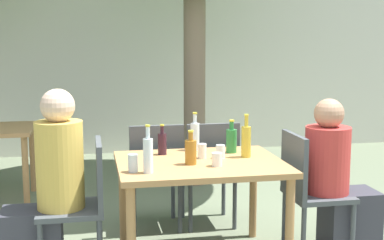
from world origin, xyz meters
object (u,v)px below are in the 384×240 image
Objects in this scene: patio_chair_2 at (155,170)px; patio_chair_3 at (210,167)px; drinking_glass_0 at (202,151)px; drinking_glass_2 at (220,152)px; wine_bottle_5 at (162,143)px; drinking_glass_1 at (217,159)px; green_bottle_4 at (231,140)px; drinking_glass_3 at (133,163)px; amber_bottle_2 at (191,151)px; person_seated_0 at (48,192)px; oil_cruet_1 at (246,140)px; patio_chair_0 at (83,198)px; patio_chair_1 at (308,186)px; dining_table_front at (200,174)px; water_bottle_0 at (148,154)px; water_bottle_3 at (195,135)px; person_seated_1 at (338,184)px.

patio_chair_2 is 0.47m from patio_chair_3.
drinking_glass_2 is (0.13, -0.02, -0.00)m from drinking_glass_0.
wine_bottle_5 is at bearing 90.23° from patio_chair_2.
drinking_glass_1 is 0.94× the size of drinking_glass_2.
wine_bottle_5 is 0.54m from drinking_glass_1.
drinking_glass_3 is (-0.78, -0.46, -0.04)m from green_bottle_4.
amber_bottle_2 is 0.19m from drinking_glass_1.
person_seated_0 is 4.02× the size of oil_cruet_1.
person_seated_0 is 11.89× the size of drinking_glass_0.
drinking_glass_0 is at bearing 94.84° from person_seated_0.
patio_chair_0 is 1.02m from drinking_glass_2.
patio_chair_1 is at bearing -14.57° from wine_bottle_5.
drinking_glass_2 is 0.84× the size of drinking_glass_3.
person_seated_0 is 5.08× the size of green_bottle_4.
green_bottle_4 reaches higher than patio_chair_3.
person_seated_0 is at bearing -180.00° from dining_table_front.
patio_chair_0 is at bearing 146.64° from drinking_glass_3.
patio_chair_3 is at bearing 56.56° from water_bottle_0.
water_bottle_3 reaches higher than dining_table_front.
water_bottle_3 is 1.18× the size of green_bottle_4.
drinking_glass_1 reaches higher than dining_table_front.
drinking_glass_2 is (0.08, 0.23, 0.00)m from drinking_glass_1.
green_bottle_4 is at bearing -29.36° from water_bottle_3.
person_seated_0 is 1.23m from drinking_glass_2.
drinking_glass_1 is at bearing -54.33° from wine_bottle_5.
dining_table_front is at bearing -140.29° from green_bottle_4.
patio_chair_3 is at bearing 80.01° from drinking_glass_1.
amber_bottle_2 reaches higher than patio_chair_2.
water_bottle_0 is at bearing 56.56° from patio_chair_3.
water_bottle_3 reaches higher than amber_bottle_2.
dining_table_front is 1.28× the size of patio_chair_2.
patio_chair_1 is 1.13m from wine_bottle_5.
patio_chair_2 is 0.95m from drinking_glass_1.
patio_chair_3 is 8.53× the size of drinking_glass_0.
oil_cruet_1 is at bearing 18.64° from drinking_glass_3.
green_bottle_4 is at bearing 100.31° from person_seated_0.
wine_bottle_5 is 0.55m from drinking_glass_3.
person_seated_1 is at bearing 151.71° from patio_chair_2.
oil_cruet_1 is 0.90m from drinking_glass_3.
drinking_glass_1 is (1.13, -0.16, 0.22)m from person_seated_0.
person_seated_1 is (0.24, -0.00, 0.00)m from patio_chair_1.
patio_chair_3 is 3.09× the size of water_bottle_3.
green_bottle_4 is (-0.76, 0.24, 0.32)m from person_seated_1.
person_seated_1 is 1.51m from water_bottle_0.
green_bottle_4 is at bearing 72.23° from person_seated_1.
water_bottle_0 is 0.36m from amber_bottle_2.
dining_table_front is 1.28× the size of patio_chair_3.
wine_bottle_5 is (0.58, 0.27, 0.31)m from patio_chair_0.
patio_chair_1 is at bearing -25.05° from green_bottle_4.
patio_chair_2 is at bearing 61.71° from person_seated_1.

